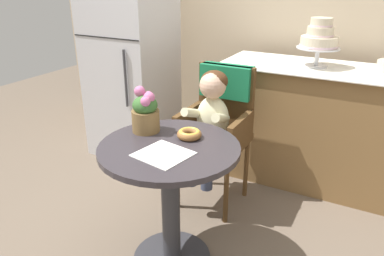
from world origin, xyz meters
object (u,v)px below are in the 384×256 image
seated_child (210,115)px  tiered_cake_stand (319,38)px  donut_front (189,134)px  refrigerator (131,58)px  flower_vase (145,111)px  cafe_table (170,182)px  wicker_chair (220,113)px

seated_child → tiered_cake_stand: bearing=55.7°
donut_front → tiered_cake_stand: tiered_cake_stand is taller
refrigerator → donut_front: bearing=-41.5°
flower_vase → donut_front: bearing=7.0°
seated_child → cafe_table: bearing=-85.2°
cafe_table → wicker_chair: (-0.05, 0.74, 0.13)m
cafe_table → refrigerator: (-1.05, 1.10, 0.34)m
refrigerator → tiered_cake_stand: bearing=7.6°
wicker_chair → refrigerator: bearing=166.7°
seated_child → donut_front: (0.09, -0.45, 0.07)m
wicker_chair → seated_child: (0.00, -0.16, 0.04)m
donut_front → tiered_cake_stand: (0.40, 1.17, 0.36)m
donut_front → refrigerator: (-1.09, 0.97, 0.11)m
wicker_chair → flower_vase: flower_vase is taller
wicker_chair → refrigerator: size_ratio=0.56×
donut_front → flower_vase: flower_vase is taller
wicker_chair → seated_child: size_ratio=1.31×
flower_vase → refrigerator: bearing=130.1°
donut_front → seated_child: bearing=101.6°
flower_vase → tiered_cake_stand: bearing=61.6°
wicker_chair → refrigerator: refrigerator is taller
seated_child → donut_front: size_ratio=5.59×
cafe_table → refrigerator: refrigerator is taller
cafe_table → flower_vase: (-0.21, 0.10, 0.33)m
refrigerator → seated_child: bearing=-27.3°
wicker_chair → seated_child: seated_child is taller
donut_front → refrigerator: 1.47m
flower_vase → refrigerator: (-0.84, 1.00, 0.02)m
cafe_table → tiered_cake_stand: size_ratio=2.12×
wicker_chair → seated_child: bearing=-83.5°
cafe_table → wicker_chair: 0.75m
donut_front → flower_vase: size_ratio=0.53×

